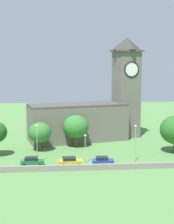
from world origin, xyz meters
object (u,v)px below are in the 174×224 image
(church, at_px, (92,111))
(streetlamp_west_mid, at_px, (37,138))
(tree_riverside_east, at_px, (40,133))
(car_yellow, at_px, (70,161))
(car_blue, at_px, (103,161))
(tree_by_tower, at_px, (76,127))
(streetlamp_east_mid, at_px, (135,138))
(car_green, at_px, (32,161))
(streetlamp_central, at_px, (85,144))

(church, xyz_separation_m, streetlamp_west_mid, (-13.38, -21.52, -2.32))
(tree_riverside_east, bearing_deg, car_yellow, -62.14)
(church, xyz_separation_m, tree_riverside_east, (-13.34, -11.91, -3.18))
(car_blue, height_order, tree_by_tower, tree_by_tower)
(church, distance_m, streetlamp_east_mid, 23.58)
(tree_riverside_east, bearing_deg, car_green, -94.37)
(tree_riverside_east, bearing_deg, streetlamp_central, -48.75)
(car_yellow, relative_size, tree_riverside_east, 0.69)
(car_green, distance_m, tree_by_tower, 18.33)
(church, height_order, car_yellow, church)
(church, relative_size, car_green, 6.88)
(car_yellow, height_order, car_blue, car_yellow)
(streetlamp_west_mid, distance_m, streetlamp_central, 9.88)
(car_blue, distance_m, streetlamp_east_mid, 8.34)
(streetlamp_east_mid, bearing_deg, tree_by_tower, 129.83)
(car_yellow, distance_m, streetlamp_central, 4.66)
(car_yellow, xyz_separation_m, car_blue, (6.54, 0.06, -0.05))
(streetlamp_east_mid, height_order, tree_riverside_east, streetlamp_east_mid)
(car_green, height_order, tree_riverside_east, tree_riverside_east)
(church, xyz_separation_m, streetlamp_east_mid, (6.72, -22.46, -2.45))
(car_blue, relative_size, tree_by_tower, 0.56)
(car_blue, distance_m, tree_riverside_east, 18.27)
(car_green, bearing_deg, car_blue, -1.58)
(streetlamp_central, distance_m, tree_riverside_east, 14.67)
(car_green, xyz_separation_m, car_blue, (13.98, -0.39, -0.09))
(car_green, distance_m, car_blue, 13.98)
(streetlamp_east_mid, xyz_separation_m, tree_riverside_east, (-20.06, 10.56, -0.73))
(church, distance_m, streetlamp_west_mid, 25.44)
(car_green, distance_m, car_yellow, 7.45)
(streetlamp_central, height_order, streetlamp_east_mid, streetlamp_east_mid)
(car_yellow, bearing_deg, streetlamp_east_mid, 7.54)
(car_yellow, height_order, streetlamp_central, streetlamp_central)
(car_blue, height_order, streetlamp_central, streetlamp_central)
(car_green, bearing_deg, streetlamp_west_mid, 69.22)
(church, relative_size, tree_riverside_east, 4.71)
(church, bearing_deg, streetlamp_central, -99.08)
(church, relative_size, tree_by_tower, 4.06)
(streetlamp_west_mid, relative_size, tree_by_tower, 1.01)
(car_yellow, relative_size, streetlamp_east_mid, 0.61)
(tree_by_tower, bearing_deg, tree_riverside_east, -158.80)
(streetlamp_west_mid, bearing_deg, tree_by_tower, 56.52)
(car_yellow, xyz_separation_m, tree_riverside_east, (-6.53, 12.35, 3.42))
(tree_riverside_east, bearing_deg, car_blue, -43.25)
(car_yellow, distance_m, tree_by_tower, 16.28)
(church, distance_m, car_yellow, 26.04)
(car_green, height_order, streetlamp_central, streetlamp_central)
(church, distance_m, tree_riverside_east, 18.16)
(streetlamp_central, bearing_deg, tree_by_tower, 94.68)
(car_green, bearing_deg, streetlamp_east_mid, 3.68)
(car_blue, xyz_separation_m, tree_riverside_east, (-13.07, 12.29, 3.47))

